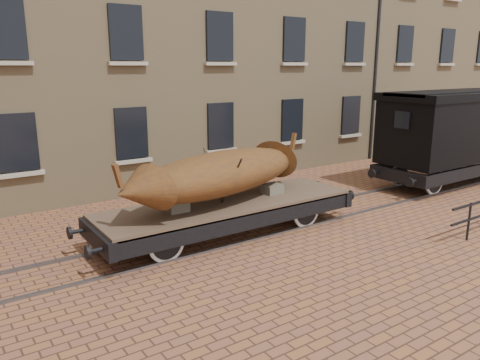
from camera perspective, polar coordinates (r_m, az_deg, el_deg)
ground at (r=13.59m, az=5.27°, el=-5.09°), size 90.00×90.00×0.00m
warehouse_cream at (r=22.98m, az=-5.10°, el=20.25°), size 40.00×10.19×14.00m
rail_track at (r=13.58m, az=5.27°, el=-4.97°), size 30.00×1.52×0.06m
flatcar_wagon at (r=12.29m, az=-1.53°, el=-3.47°), size 7.82×2.12×1.18m
iron_boat at (r=11.95m, az=-2.24°, el=0.88°), size 6.27×2.93×1.52m
goods_van at (r=19.15m, az=24.36°, el=5.98°), size 6.76×2.46×3.49m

